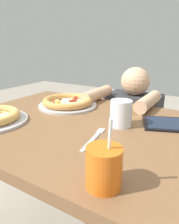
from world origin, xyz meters
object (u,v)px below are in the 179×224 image
fork (94,138)px  diner_seated (131,139)px  drink_cup_colored (104,167)px  pizza_far (68,102)px  tablet (172,124)px  water_cup_clear (121,113)px

fork → diner_seated: (-0.10, 0.70, -0.31)m
drink_cup_colored → pizza_far: bearing=134.1°
fork → diner_seated: size_ratio=0.22×
fork → tablet: (0.22, 0.28, 0.00)m
pizza_far → tablet: (0.55, 0.01, -0.02)m
drink_cup_colored → water_cup_clear: (-0.12, 0.38, 0.00)m
pizza_far → water_cup_clear: bearing=-17.9°
water_cup_clear → fork: (-0.03, -0.16, -0.05)m
pizza_far → fork: (0.33, -0.28, -0.02)m
drink_cup_colored → diner_seated: diner_seated is taller
drink_cup_colored → water_cup_clear: drink_cup_colored is taller
pizza_far → drink_cup_colored: (0.48, -0.50, 0.03)m
diner_seated → pizza_far: bearing=-118.2°
drink_cup_colored → water_cup_clear: size_ratio=1.63×
fork → pizza_far: bearing=139.9°
tablet → diner_seated: bearing=127.5°
fork → drink_cup_colored: bearing=-55.3°
pizza_far → water_cup_clear: water_cup_clear is taller
fork → water_cup_clear: bearing=78.4°
drink_cup_colored → tablet: (0.07, 0.50, -0.05)m
water_cup_clear → tablet: 0.23m
pizza_far → fork: pizza_far is taller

